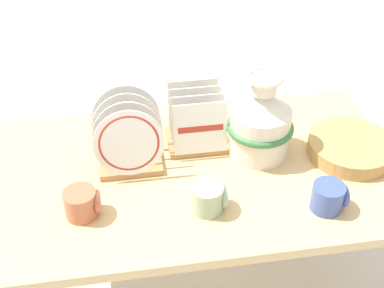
{
  "coord_description": "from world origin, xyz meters",
  "views": [
    {
      "loc": [
        -0.21,
        -1.32,
        1.8
      ],
      "look_at": [
        0.0,
        0.0,
        0.76
      ],
      "focal_mm": 50.0,
      "sensor_mm": 36.0,
      "label": 1
    }
  ],
  "objects_px": {
    "mug_terracotta_glaze": "(82,203)",
    "mug_sage_glaze": "(209,198)",
    "dish_rack_round_plates": "(129,141)",
    "mug_cobalt_glaze": "(329,197)",
    "dish_rack_square_plates": "(197,127)",
    "ceramic_vase": "(260,121)",
    "wicker_charger_stack": "(350,147)"
  },
  "relations": [
    {
      "from": "dish_rack_round_plates",
      "to": "dish_rack_square_plates",
      "type": "bearing_deg",
      "value": 19.74
    },
    {
      "from": "mug_terracotta_glaze",
      "to": "ceramic_vase",
      "type": "bearing_deg",
      "value": 19.51
    },
    {
      "from": "mug_terracotta_glaze",
      "to": "mug_sage_glaze",
      "type": "bearing_deg",
      "value": -5.49
    },
    {
      "from": "ceramic_vase",
      "to": "dish_rack_square_plates",
      "type": "xyz_separation_m",
      "value": [
        -0.2,
        0.08,
        -0.06
      ]
    },
    {
      "from": "dish_rack_round_plates",
      "to": "mug_terracotta_glaze",
      "type": "distance_m",
      "value": 0.27
    },
    {
      "from": "ceramic_vase",
      "to": "mug_terracotta_glaze",
      "type": "height_order",
      "value": "ceramic_vase"
    },
    {
      "from": "ceramic_vase",
      "to": "mug_cobalt_glaze",
      "type": "distance_m",
      "value": 0.34
    },
    {
      "from": "ceramic_vase",
      "to": "dish_rack_round_plates",
      "type": "xyz_separation_m",
      "value": [
        -0.44,
        -0.0,
        -0.03
      ]
    },
    {
      "from": "dish_rack_square_plates",
      "to": "mug_sage_glaze",
      "type": "bearing_deg",
      "value": -93.11
    },
    {
      "from": "mug_cobalt_glaze",
      "to": "dish_rack_square_plates",
      "type": "bearing_deg",
      "value": 131.54
    },
    {
      "from": "dish_rack_square_plates",
      "to": "wicker_charger_stack",
      "type": "relative_size",
      "value": 0.71
    },
    {
      "from": "wicker_charger_stack",
      "to": "mug_cobalt_glaze",
      "type": "relative_size",
      "value": 2.73
    },
    {
      "from": "ceramic_vase",
      "to": "dish_rack_round_plates",
      "type": "height_order",
      "value": "ceramic_vase"
    },
    {
      "from": "dish_rack_round_plates",
      "to": "mug_terracotta_glaze",
      "type": "bearing_deg",
      "value": -126.42
    },
    {
      "from": "dish_rack_square_plates",
      "to": "dish_rack_round_plates",
      "type": "bearing_deg",
      "value": -160.26
    },
    {
      "from": "ceramic_vase",
      "to": "dish_rack_square_plates",
      "type": "distance_m",
      "value": 0.23
    },
    {
      "from": "dish_rack_round_plates",
      "to": "dish_rack_square_plates",
      "type": "distance_m",
      "value": 0.26
    },
    {
      "from": "dish_rack_round_plates",
      "to": "ceramic_vase",
      "type": "bearing_deg",
      "value": 0.11
    },
    {
      "from": "ceramic_vase",
      "to": "dish_rack_square_plates",
      "type": "relative_size",
      "value": 1.5
    },
    {
      "from": "dish_rack_round_plates",
      "to": "mug_cobalt_glaze",
      "type": "relative_size",
      "value": 2.32
    },
    {
      "from": "dish_rack_round_plates",
      "to": "dish_rack_square_plates",
      "type": "relative_size",
      "value": 1.2
    },
    {
      "from": "dish_rack_square_plates",
      "to": "mug_terracotta_glaze",
      "type": "relative_size",
      "value": 1.93
    },
    {
      "from": "dish_rack_round_plates",
      "to": "mug_sage_glaze",
      "type": "height_order",
      "value": "dish_rack_round_plates"
    },
    {
      "from": "mug_terracotta_glaze",
      "to": "wicker_charger_stack",
      "type": "bearing_deg",
      "value": 9.65
    },
    {
      "from": "dish_rack_square_plates",
      "to": "wicker_charger_stack",
      "type": "distance_m",
      "value": 0.53
    },
    {
      "from": "dish_rack_round_plates",
      "to": "wicker_charger_stack",
      "type": "height_order",
      "value": "dish_rack_round_plates"
    },
    {
      "from": "wicker_charger_stack",
      "to": "ceramic_vase",
      "type": "bearing_deg",
      "value": 169.64
    },
    {
      "from": "dish_rack_square_plates",
      "to": "ceramic_vase",
      "type": "bearing_deg",
      "value": -23.03
    },
    {
      "from": "dish_rack_square_plates",
      "to": "mug_cobalt_glaze",
      "type": "xyz_separation_m",
      "value": [
        0.34,
        -0.38,
        -0.02
      ]
    },
    {
      "from": "dish_rack_round_plates",
      "to": "mug_sage_glaze",
      "type": "relative_size",
      "value": 2.32
    },
    {
      "from": "ceramic_vase",
      "to": "mug_cobalt_glaze",
      "type": "xyz_separation_m",
      "value": [
        0.14,
        -0.3,
        -0.09
      ]
    },
    {
      "from": "ceramic_vase",
      "to": "mug_terracotta_glaze",
      "type": "bearing_deg",
      "value": -160.49
    }
  ]
}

